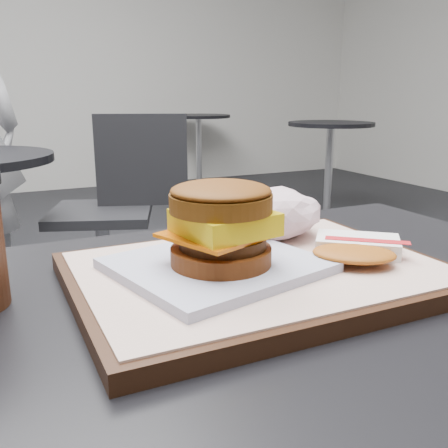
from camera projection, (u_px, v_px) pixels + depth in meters
serving_tray at (258, 274)px, 0.52m from camera, size 0.38×0.28×0.02m
breakfast_sandwich at (220, 234)px, 0.49m from camera, size 0.22×0.21×0.09m
hash_brown at (356, 249)px, 0.54m from camera, size 0.14×0.13×0.02m
crumpled_wrapper at (269, 213)px, 0.62m from camera, size 0.14×0.11×0.06m
neighbor_chair at (116, 201)px, 2.18m from camera, size 0.65×0.54×0.88m
bg_table_near at (330, 146)px, 3.89m from camera, size 0.66×0.66×0.75m
bg_table_far at (199, 133)px, 5.21m from camera, size 0.66×0.66×0.75m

